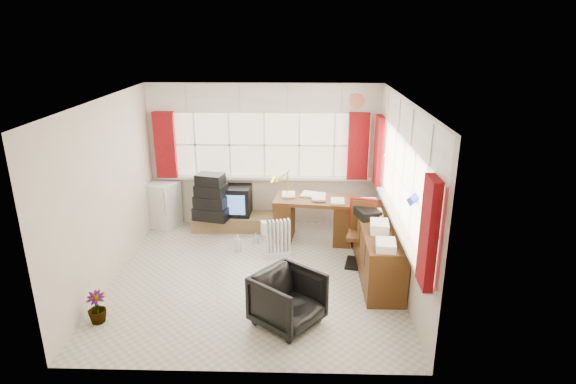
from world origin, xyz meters
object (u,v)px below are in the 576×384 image
Objects in this scene: office_chair at (288,299)px; tv_bench at (233,222)px; desk_lamp at (287,178)px; credenza at (377,247)px; radiator at (277,242)px; desk at (313,217)px; task_chair at (362,230)px; mini_fridge at (163,204)px; crt_tv at (235,200)px.

tv_bench is at bearing 59.09° from office_chair.
desk_lamp is 1.91m from credenza.
desk_lamp is 1.11m from radiator.
desk is at bearing -18.06° from desk_lamp.
task_chair is 1.31m from radiator.
tv_bench is at bearing 149.97° from task_chair.
office_chair is at bearing -69.90° from tv_bench.
radiator is (-0.13, -0.77, -0.79)m from desk_lamp.
mini_fridge is (-2.21, 0.37, -0.63)m from desk_lamp.
desk_lamp reaches higher than crt_tv.
desk_lamp reaches higher than office_chair.
task_chair is at bearing 120.38° from credenza.
desk_lamp is at bearing 136.89° from credenza.
office_chair is 1.25× the size of crt_tv.
task_chair reaches higher than credenza.
mini_fridge reaches higher than desk.
desk is 1.46m from crt_tv.
desk is at bearing 47.97° from radiator.
office_chair is 1.82m from credenza.
mini_fridge is at bearing 176.35° from tv_bench.
crt_tv is (-0.80, 1.14, 0.26)m from radiator.
desk reaches higher than tv_bench.
radiator is 1.42m from crt_tv.
desk is at bearing -10.88° from mini_fridge.
mini_fridge reaches higher than radiator.
desk is 3.05× the size of desk_lamp.
office_chair is 3.04m from tv_bench.
desk is 0.78m from desk_lamp.
crt_tv is at bearing 58.03° from office_chair.
tv_bench is 2.42× the size of crt_tv.
desk_lamp is at bearing 140.84° from task_chair.
task_chair is 3.59m from mini_fridge.
task_chair is 0.71× the size of tv_bench.
radiator is (-0.57, -0.63, -0.16)m from desk.
desk is 0.67× the size of credenza.
desk_lamp reaches higher than credenza.
credenza reaches higher than tv_bench.
mini_fridge is at bearing 169.12° from desk.
crt_tv reaches higher than office_chair.
radiator is (-1.27, 0.16, -0.28)m from task_chair.
desk is 2.30× the size of crt_tv.
credenza is 2.77m from crt_tv.
task_chair is 2.44m from crt_tv.
desk_lamp reaches higher than radiator.
radiator is at bearing -99.69° from desk_lamp.
desk_lamp is 0.73× the size of radiator.
radiator is at bearing -51.81° from tv_bench.
tv_bench is (-0.96, 0.29, -0.91)m from desk_lamp.
desk is at bearing 128.97° from credenza.
credenza reaches higher than crt_tv.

